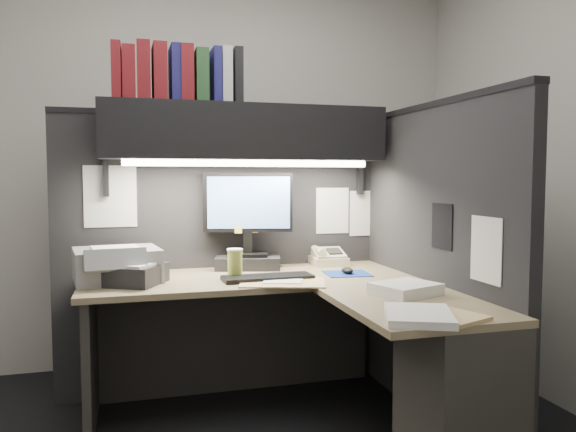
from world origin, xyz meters
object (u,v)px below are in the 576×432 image
object	(u,v)px
overhead_shelf	(245,133)
monitor	(248,231)
keyboard	(268,278)
telephone	(328,258)
coffee_cup	(235,264)
desk	(343,356)
notebook_stack	(128,274)
printer	(117,265)

from	to	relation	value
overhead_shelf	monitor	bearing A→B (deg)	62.22
keyboard	telephone	xyz separation A→B (m)	(0.46, 0.38, 0.03)
overhead_shelf	coffee_cup	size ratio (longest dim) A/B	10.77
keyboard	coffee_cup	world-z (taller)	coffee_cup
keyboard	coffee_cup	bearing A→B (deg)	146.68
desk	telephone	xyz separation A→B (m)	(0.22, 0.81, 0.33)
overhead_shelf	coffee_cup	distance (m)	0.74
overhead_shelf	monitor	world-z (taller)	overhead_shelf
overhead_shelf	notebook_stack	bearing A→B (deg)	-159.35
overhead_shelf	telephone	world-z (taller)	overhead_shelf
telephone	notebook_stack	size ratio (longest dim) A/B	0.65
desk	keyboard	world-z (taller)	keyboard
telephone	notebook_stack	bearing A→B (deg)	-163.80
notebook_stack	desk	bearing A→B (deg)	-28.69
keyboard	notebook_stack	size ratio (longest dim) A/B	1.46
keyboard	telephone	size ratio (longest dim) A/B	2.23
notebook_stack	keyboard	bearing A→B (deg)	-6.70
overhead_shelf	printer	bearing A→B (deg)	-168.74
overhead_shelf	coffee_cup	xyz separation A→B (m)	(-0.10, -0.23, -0.70)
overhead_shelf	printer	xyz separation A→B (m)	(-0.69, -0.14, -0.69)
notebook_stack	printer	bearing A→B (deg)	118.10
overhead_shelf	telephone	size ratio (longest dim) A/B	7.46
overhead_shelf	printer	size ratio (longest dim) A/B	3.77
keyboard	printer	xyz separation A→B (m)	(-0.74, 0.18, 0.07)
printer	telephone	bearing A→B (deg)	1.11
printer	keyboard	bearing A→B (deg)	-21.86
desk	overhead_shelf	world-z (taller)	overhead_shelf
coffee_cup	telephone	bearing A→B (deg)	24.77
monitor	notebook_stack	xyz separation A→B (m)	(-0.66, -0.29, -0.17)
keyboard	telephone	distance (m)	0.60
coffee_cup	monitor	bearing A→B (deg)	65.39
desk	printer	xyz separation A→B (m)	(-0.99, 0.61, 0.37)
telephone	coffee_cup	bearing A→B (deg)	-153.43
printer	notebook_stack	bearing A→B (deg)	-69.91
monitor	telephone	size ratio (longest dim) A/B	2.64
monitor	printer	world-z (taller)	monitor
overhead_shelf	notebook_stack	distance (m)	0.99
monitor	telephone	bearing A→B (deg)	14.52
keyboard	printer	bearing A→B (deg)	163.76
printer	notebook_stack	xyz separation A→B (m)	(0.05, -0.10, -0.03)
monitor	coffee_cup	size ratio (longest dim) A/B	3.81
coffee_cup	printer	world-z (taller)	printer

